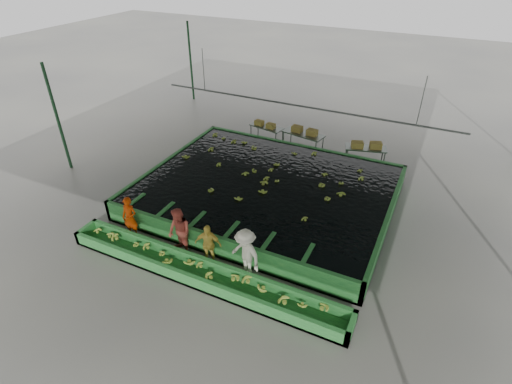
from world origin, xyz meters
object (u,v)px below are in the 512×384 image
at_px(box_stack_left, 265,126).
at_px(worker_d, 245,254).
at_px(box_stack_right, 366,148).
at_px(packing_table_left, 267,133).
at_px(flotation_tank, 266,191).
at_px(worker_c, 208,244).
at_px(sorting_trough, 201,273).
at_px(packing_table_mid, 303,142).
at_px(packing_table_right, 365,156).
at_px(box_stack_mid, 304,133).
at_px(worker_a, 130,218).
at_px(worker_b, 179,232).

bearing_deg(box_stack_left, worker_d, -68.63).
bearing_deg(box_stack_right, packing_table_left, 176.14).
xyz_separation_m(flotation_tank, worker_c, (-0.18, -4.30, 0.33)).
bearing_deg(packing_table_left, box_stack_right, -3.86).
distance_m(sorting_trough, packing_table_mid, 10.21).
distance_m(flotation_tank, packing_table_right, 5.84).
distance_m(sorting_trough, packing_table_left, 10.74).
relative_size(worker_c, box_stack_left, 1.31).
bearing_deg(sorting_trough, packing_table_left, 103.15).
distance_m(packing_table_mid, box_stack_mid, 0.49).
distance_m(flotation_tank, worker_d, 4.50).
distance_m(packing_table_left, box_stack_right, 5.43).
bearing_deg(box_stack_right, worker_a, -124.74).
bearing_deg(packing_table_mid, box_stack_mid, 16.67).
distance_m(worker_b, worker_c, 1.14).
xyz_separation_m(sorting_trough, worker_d, (1.23, 0.80, 0.66)).
height_order(packing_table_left, box_stack_mid, box_stack_mid).
xyz_separation_m(packing_table_right, box_stack_mid, (-3.17, 0.06, 0.53)).
bearing_deg(box_stack_mid, worker_a, -109.08).
height_order(worker_a, worker_d, worker_d).
height_order(flotation_tank, box_stack_right, box_stack_right).
xyz_separation_m(worker_c, box_stack_mid, (-0.06, 9.41, 0.19)).
height_order(flotation_tank, packing_table_left, flotation_tank).
xyz_separation_m(worker_a, box_stack_mid, (3.26, 9.41, 0.14)).
bearing_deg(worker_d, worker_a, -159.95).
bearing_deg(sorting_trough, box_stack_left, 103.64).
distance_m(flotation_tank, box_stack_left, 5.87).
distance_m(flotation_tank, worker_b, 4.52).
relative_size(flotation_tank, box_stack_left, 8.35).
xyz_separation_m(worker_b, packing_table_right, (4.25, 9.35, -0.47)).
xyz_separation_m(worker_a, packing_table_right, (6.43, 9.35, -0.38)).
relative_size(worker_c, packing_table_mid, 0.74).
bearing_deg(sorting_trough, packing_table_mid, 91.51).
height_order(worker_d, box_stack_right, worker_d).
distance_m(worker_d, packing_table_mid, 9.53).
distance_m(worker_a, worker_c, 3.31).
bearing_deg(worker_d, flotation_tank, 126.01).
relative_size(flotation_tank, box_stack_right, 7.09).
distance_m(worker_a, packing_table_mid, 9.94).
relative_size(worker_c, worker_d, 0.85).
distance_m(worker_c, packing_table_mid, 9.41).
bearing_deg(box_stack_mid, flotation_tank, -87.42).
relative_size(worker_d, packing_table_left, 0.99).
xyz_separation_m(flotation_tank, box_stack_mid, (-0.23, 5.11, 0.52)).
bearing_deg(flotation_tank, worker_a, -129.03).
bearing_deg(worker_a, worker_b, -5.66).
distance_m(worker_a, packing_table_right, 11.35).
distance_m(flotation_tank, worker_c, 4.32).
height_order(flotation_tank, worker_a, worker_a).
height_order(sorting_trough, worker_a, worker_a).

